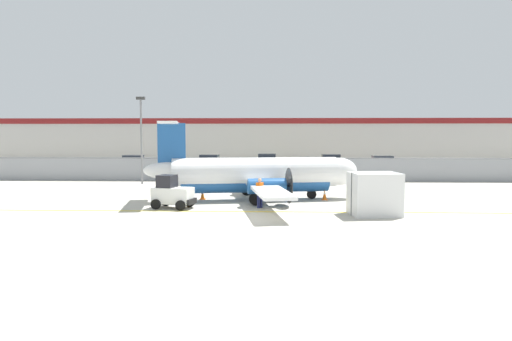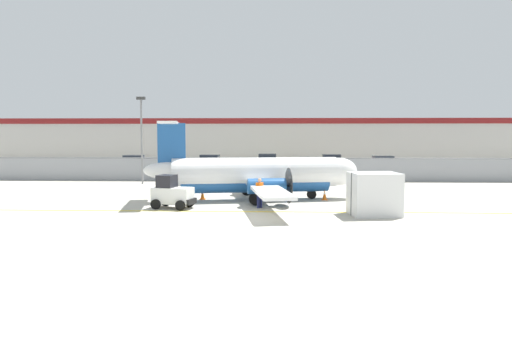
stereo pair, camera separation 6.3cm
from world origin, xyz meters
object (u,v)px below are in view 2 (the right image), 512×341
parked_car_4 (307,165)px  parked_car_5 (330,161)px  traffic_cone_far_right (325,195)px  baggage_tug (172,193)px  parked_car_2 (209,161)px  traffic_cone_near_left (169,190)px  parked_car_6 (382,163)px  parked_car_3 (267,160)px  commuter_airplane (259,175)px  ground_crew_worker (260,191)px  cargo_container (374,194)px  apron_light_pole (142,133)px  traffic_cone_near_right (203,195)px  traffic_cone_far_left (180,202)px  parked_car_1 (165,165)px  parked_car_0 (133,162)px

parked_car_4 → parked_car_5: same height
traffic_cone_far_right → baggage_tug: bearing=-158.3°
parked_car_2 → parked_car_4: size_ratio=1.02×
traffic_cone_near_left → traffic_cone_far_right: (10.46, -2.10, 0.00)m
parked_car_6 → traffic_cone_near_left: bearing=47.8°
baggage_tug → parked_car_3: bearing=95.5°
commuter_airplane → parked_car_2: (-6.93, 26.20, -0.71)m
traffic_cone_near_left → parked_car_5: (14.23, 25.54, 0.58)m
commuter_airplane → ground_crew_worker: 3.25m
parked_car_2 → parked_car_5: 14.95m
traffic_cone_far_right → cargo_container: bearing=-70.0°
ground_crew_worker → parked_car_2: size_ratio=0.39×
traffic_cone_near_left → parked_car_2: size_ratio=0.15×
traffic_cone_far_right → apron_light_pole: bearing=148.1°
traffic_cone_far_right → parked_car_3: parked_car_3 is taller
cargo_container → traffic_cone_near_right: bearing=144.8°
baggage_tug → traffic_cone_near_right: bearing=85.4°
traffic_cone_far_left → baggage_tug: bearing=-148.6°
parked_car_1 → commuter_airplane: bearing=114.3°
traffic_cone_near_left → parked_car_6: size_ratio=0.15×
ground_crew_worker → cargo_container: size_ratio=0.65×
traffic_cone_near_right → parked_car_6: size_ratio=0.15×
ground_crew_worker → parked_car_3: bearing=-41.8°
parked_car_0 → parked_car_3: (15.80, 4.51, 0.00)m
traffic_cone_near_left → parked_car_2: (-0.63, 23.97, 0.58)m
parked_car_6 → ground_crew_worker: bearing=63.9°
baggage_tug → ground_crew_worker: (4.95, 0.25, 0.10)m
traffic_cone_near_right → parked_car_1: 19.88m
parked_car_1 → parked_car_4: same height
traffic_cone_far_left → parked_car_5: size_ratio=0.15×
baggage_tug → parked_car_4: 25.70m
parked_car_3 → apron_light_pole: (-10.14, -20.09, 3.41)m
parked_car_4 → parked_car_6: same height
traffic_cone_near_left → commuter_airplane: bearing=-19.5°
parked_car_3 → parked_car_4: 9.69m
baggage_tug → parked_car_1: (-5.69, 22.18, 0.04)m
traffic_cone_near_right → apron_light_pole: size_ratio=0.09×
baggage_tug → cargo_container: bearing=4.7°
ground_crew_worker → cargo_container: bearing=-150.7°
cargo_container → parked_car_4: 25.78m
traffic_cone_far_right → parked_car_3: size_ratio=0.15×
cargo_container → parked_car_4: cargo_container is taller
ground_crew_worker → parked_car_6: size_ratio=0.40×
commuter_airplane → parked_car_3: bearing=79.9°
parked_car_6 → parked_car_4: bearing=20.9°
baggage_tug → parked_car_0: (-10.96, 28.03, 0.04)m
parked_car_0 → parked_car_4: bearing=167.8°
parked_car_6 → traffic_cone_near_right: bearing=54.4°
traffic_cone_near_right → traffic_cone_far_left: 3.35m
traffic_cone_far_right → apron_light_pole: (-14.28, 8.89, 3.99)m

